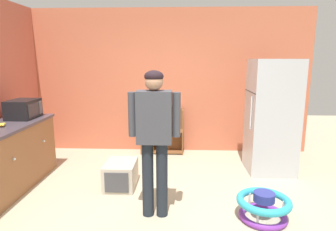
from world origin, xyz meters
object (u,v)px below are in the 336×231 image
at_px(bookshelf, 159,134).
at_px(microwave, 23,109).
at_px(refrigerator, 272,117).
at_px(pet_carrier, 121,175).
at_px(baby_walker, 263,206).
at_px(standing_person, 154,131).
at_px(banana_bunch, 2,125).

bearing_deg(bookshelf, microwave, -149.29).
bearing_deg(refrigerator, pet_carrier, -162.74).
xyz_separation_m(baby_walker, pet_carrier, (-1.78, 0.76, 0.02)).
xyz_separation_m(standing_person, microwave, (-2.07, 1.10, 0.04)).
height_order(microwave, banana_bunch, microwave).
bearing_deg(baby_walker, refrigerator, 71.58).
xyz_separation_m(refrigerator, baby_walker, (-0.49, -1.47, -0.73)).
height_order(refrigerator, baby_walker, refrigerator).
distance_m(microwave, banana_bunch, 0.56).
height_order(pet_carrier, microwave, microwave).
distance_m(refrigerator, microwave, 3.81).
relative_size(baby_walker, pet_carrier, 1.09).
height_order(pet_carrier, banana_bunch, banana_bunch).
relative_size(pet_carrier, microwave, 1.15).
xyz_separation_m(baby_walker, banana_bunch, (-3.30, 0.59, 0.77)).
bearing_deg(microwave, bookshelf, 30.71).
bearing_deg(standing_person, refrigerator, 39.82).
bearing_deg(microwave, pet_carrier, -13.96).
xyz_separation_m(bookshelf, standing_person, (0.12, -2.27, 0.63)).
bearing_deg(pet_carrier, standing_person, -52.84).
bearing_deg(standing_person, bookshelf, 92.96).
relative_size(refrigerator, baby_walker, 2.95).
bearing_deg(baby_walker, bookshelf, 120.21).
distance_m(bookshelf, microwave, 2.37).
bearing_deg(banana_bunch, refrigerator, 12.97).
relative_size(standing_person, baby_walker, 2.76).
xyz_separation_m(standing_person, banana_bunch, (-2.08, 0.56, -0.07)).
xyz_separation_m(baby_walker, microwave, (-3.30, 1.14, 0.88)).
xyz_separation_m(standing_person, baby_walker, (1.23, -0.04, -0.84)).
bearing_deg(standing_person, microwave, 151.97).
bearing_deg(microwave, banana_bunch, -90.46).
relative_size(bookshelf, baby_walker, 1.41).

